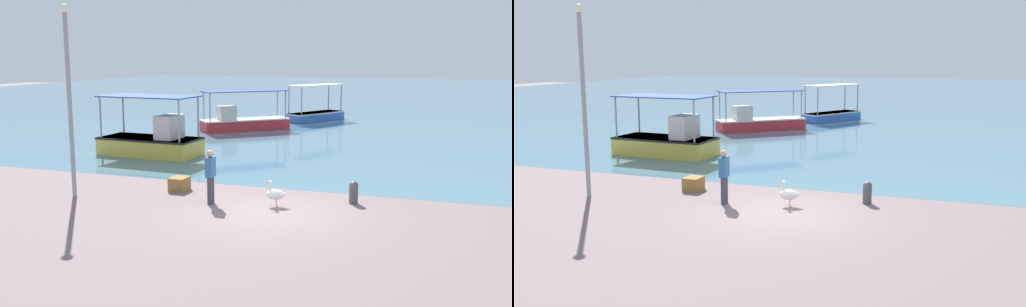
% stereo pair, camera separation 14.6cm
% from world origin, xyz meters
% --- Properties ---
extents(ground, '(120.00, 120.00, 0.00)m').
position_xyz_m(ground, '(0.00, 0.00, 0.00)').
color(ground, slate).
extents(harbor_water, '(110.00, 90.00, 0.00)m').
position_xyz_m(harbor_water, '(0.00, 48.00, 0.00)').
color(harbor_water, slate).
rests_on(harbor_water, ground).
extents(fishing_boat_far_left, '(4.99, 4.68, 2.38)m').
position_xyz_m(fishing_boat_far_left, '(-7.13, 16.83, 0.58)').
color(fishing_boat_far_left, red).
rests_on(fishing_boat_far_left, harbor_water).
extents(fishing_boat_center, '(3.48, 4.68, 2.48)m').
position_xyz_m(fishing_boat_center, '(-4.10, 22.98, 0.49)').
color(fishing_boat_center, '#3767BF').
rests_on(fishing_boat_center, harbor_water).
extents(fishing_boat_outer, '(4.68, 2.31, 2.72)m').
position_xyz_m(fishing_boat_outer, '(-7.96, 7.31, 0.67)').
color(fishing_boat_outer, gold).
rests_on(fishing_boat_outer, harbor_water).
extents(pelican, '(0.79, 0.42, 0.80)m').
position_xyz_m(pelican, '(-0.07, 0.78, 0.38)').
color(pelican, '#E0997A').
rests_on(pelican, ground).
extents(lamp_post, '(0.28, 0.28, 6.11)m').
position_xyz_m(lamp_post, '(-6.57, -0.26, 3.42)').
color(lamp_post, gray).
rests_on(lamp_post, ground).
extents(mooring_bollard, '(0.29, 0.29, 0.71)m').
position_xyz_m(mooring_bollard, '(2.13, 1.88, 0.38)').
color(mooring_bollard, '#47474C').
rests_on(mooring_bollard, ground).
extents(fisherman_standing, '(0.25, 0.42, 1.69)m').
position_xyz_m(fisherman_standing, '(-2.04, 0.39, 0.91)').
color(fisherman_standing, '#3B3946').
rests_on(fisherman_standing, ground).
extents(cargo_crate, '(0.55, 0.66, 0.46)m').
position_xyz_m(cargo_crate, '(-3.75, 1.63, 0.23)').
color(cargo_crate, olive).
rests_on(cargo_crate, ground).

